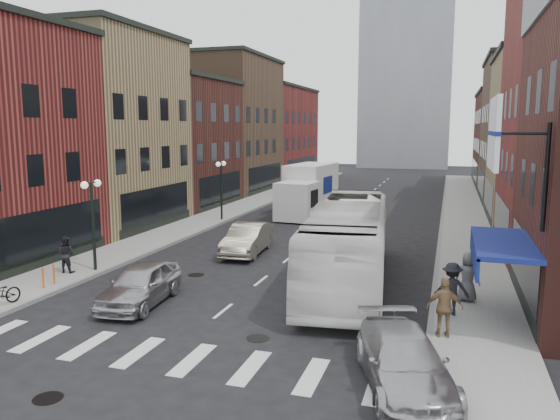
# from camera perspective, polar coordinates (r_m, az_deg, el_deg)

# --- Properties ---
(ground) EXTENTS (160.00, 160.00, 0.00)m
(ground) POSITION_cam_1_polar(r_m,az_deg,el_deg) (18.66, -7.19, -11.39)
(ground) COLOR black
(ground) RESTS_ON ground
(sidewalk_left) EXTENTS (3.00, 74.00, 0.15)m
(sidewalk_left) POSITION_cam_1_polar(r_m,az_deg,el_deg) (41.59, -5.31, -0.13)
(sidewalk_left) COLOR gray
(sidewalk_left) RESTS_ON ground
(sidewalk_right) EXTENTS (3.00, 74.00, 0.15)m
(sidewalk_right) POSITION_cam_1_polar(r_m,az_deg,el_deg) (38.45, 18.79, -1.27)
(sidewalk_right) COLOR gray
(sidewalk_right) RESTS_ON ground
(curb_left) EXTENTS (0.20, 74.00, 0.16)m
(curb_left) POSITION_cam_1_polar(r_m,az_deg,el_deg) (41.05, -3.37, -0.32)
(curb_left) COLOR gray
(curb_left) RESTS_ON ground
(curb_right) EXTENTS (0.20, 74.00, 0.16)m
(curb_right) POSITION_cam_1_polar(r_m,az_deg,el_deg) (38.45, 16.55, -1.28)
(curb_right) COLOR gray
(curb_right) RESTS_ON ground
(crosswalk_stripes) EXTENTS (12.00, 2.20, 0.01)m
(crosswalk_stripes) POSITION_cam_1_polar(r_m,az_deg,el_deg) (16.18, -11.75, -14.73)
(crosswalk_stripes) COLOR silver
(crosswalk_stripes) RESTS_ON ground
(bldg_left_mid_a) EXTENTS (10.30, 10.20, 12.30)m
(bldg_left_mid_a) POSITION_cam_1_polar(r_m,az_deg,el_deg) (37.36, -19.62, 7.79)
(bldg_left_mid_a) COLOR #9B8255
(bldg_left_mid_a) RESTS_ON ground
(bldg_left_mid_b) EXTENTS (10.30, 10.20, 10.30)m
(bldg_left_mid_b) POSITION_cam_1_polar(r_m,az_deg,el_deg) (45.77, -12.00, 6.91)
(bldg_left_mid_b) COLOR #411C17
(bldg_left_mid_b) RESTS_ON ground
(bldg_left_far_a) EXTENTS (10.30, 12.20, 13.30)m
(bldg_left_far_a) POSITION_cam_1_polar(r_m,az_deg,el_deg) (55.62, -6.45, 8.85)
(bldg_left_far_a) COLOR brown
(bldg_left_far_a) RESTS_ON ground
(bldg_left_far_b) EXTENTS (10.30, 16.20, 11.30)m
(bldg_left_far_b) POSITION_cam_1_polar(r_m,az_deg,el_deg) (68.67, -1.68, 8.01)
(bldg_left_far_b) COLOR maroon
(bldg_left_far_b) RESTS_ON ground
(bldg_right_far_a) EXTENTS (10.30, 12.20, 12.30)m
(bldg_right_far_a) POSITION_cam_1_polar(r_m,az_deg,el_deg) (51.49, 26.10, 7.51)
(bldg_right_far_a) COLOR brown
(bldg_right_far_a) RESTS_ON ground
(bldg_right_far_b) EXTENTS (10.30, 16.20, 10.30)m
(bldg_right_far_b) POSITION_cam_1_polar(r_m,az_deg,el_deg) (65.38, 24.22, 6.80)
(bldg_right_far_b) COLOR #411C17
(bldg_right_far_b) RESTS_ON ground
(awning_blue) EXTENTS (1.80, 5.00, 0.78)m
(awning_blue) POSITION_cam_1_polar(r_m,az_deg,el_deg) (18.86, 21.74, -3.43)
(awning_blue) COLOR navy
(awning_blue) RESTS_ON ground
(billboard_sign) EXTENTS (1.52, 3.00, 3.70)m
(billboard_sign) POSITION_cam_1_polar(r_m,az_deg,el_deg) (16.47, 21.75, 7.21)
(billboard_sign) COLOR black
(billboard_sign) RESTS_ON ground
(distant_tower) EXTENTS (14.00, 14.00, 50.00)m
(distant_tower) POSITION_cam_1_polar(r_m,az_deg,el_deg) (96.04, 13.39, 19.57)
(distant_tower) COLOR #9399A0
(distant_tower) RESTS_ON ground
(streetlamp_near) EXTENTS (0.32, 1.22, 4.11)m
(streetlamp_near) POSITION_cam_1_polar(r_m,az_deg,el_deg) (25.04, -19.03, 0.22)
(streetlamp_near) COLOR black
(streetlamp_near) RESTS_ON ground
(streetlamp_far) EXTENTS (0.32, 1.22, 4.11)m
(streetlamp_far) POSITION_cam_1_polar(r_m,az_deg,el_deg) (37.16, -6.17, 3.23)
(streetlamp_far) COLOR black
(streetlamp_far) RESTS_ON ground
(bike_rack) EXTENTS (0.08, 0.68, 0.80)m
(bike_rack) POSITION_cam_1_polar(r_m,az_deg,el_deg) (23.55, -23.04, -6.38)
(bike_rack) COLOR #D8590C
(bike_rack) RESTS_ON sidewalk_left
(box_truck) EXTENTS (3.09, 8.64, 3.67)m
(box_truck) POSITION_cam_1_polar(r_m,az_deg,el_deg) (39.90, 2.89, 2.05)
(box_truck) COLOR silver
(box_truck) RESTS_ON ground
(transit_bus) EXTENTS (4.16, 12.49, 3.41)m
(transit_bus) POSITION_cam_1_polar(r_m,az_deg,el_deg) (22.37, 7.18, -3.47)
(transit_bus) COLOR white
(transit_bus) RESTS_ON ground
(sedan_left_near) EXTENTS (2.20, 4.56, 1.50)m
(sedan_left_near) POSITION_cam_1_polar(r_m,az_deg,el_deg) (20.53, -14.39, -7.53)
(sedan_left_near) COLOR #B0B0B5
(sedan_left_near) RESTS_ON ground
(sedan_left_far) EXTENTS (1.97, 4.75, 1.53)m
(sedan_left_far) POSITION_cam_1_polar(r_m,az_deg,el_deg) (27.72, -3.46, -3.06)
(sedan_left_far) COLOR #ABA48A
(sedan_left_far) RESTS_ON ground
(curb_car) EXTENTS (3.27, 5.10, 1.38)m
(curb_car) POSITION_cam_1_polar(r_m,az_deg,el_deg) (14.19, 12.81, -15.17)
(curb_car) COLOR #ADACB1
(curb_car) RESTS_ON ground
(ped_left_solo) EXTENTS (0.80, 0.48, 1.60)m
(ped_left_solo) POSITION_cam_1_polar(r_m,az_deg,el_deg) (25.36, -21.45, -4.32)
(ped_left_solo) COLOR black
(ped_left_solo) RESTS_ON sidewalk_left
(ped_right_a) EXTENTS (1.20, 0.69, 1.78)m
(ped_right_a) POSITION_cam_1_polar(r_m,az_deg,el_deg) (19.25, 17.50, -7.85)
(ped_right_a) COLOR black
(ped_right_a) RESTS_ON sidewalk_right
(ped_right_b) EXTENTS (1.12, 0.66, 1.81)m
(ped_right_b) POSITION_cam_1_polar(r_m,az_deg,el_deg) (17.21, 16.83, -9.72)
(ped_right_b) COLOR olive
(ped_right_b) RESTS_ON sidewalk_right
(ped_right_c) EXTENTS (0.92, 0.64, 1.80)m
(ped_right_c) POSITION_cam_1_polar(r_m,az_deg,el_deg) (20.89, 19.03, -6.60)
(ped_right_c) COLOR #56585D
(ped_right_c) RESTS_ON sidewalk_right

